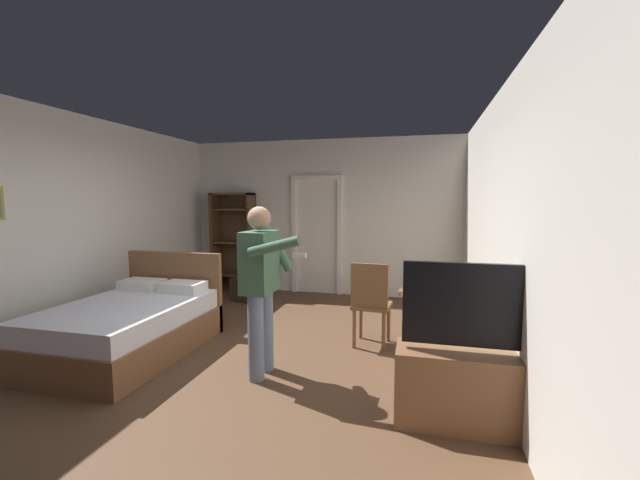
# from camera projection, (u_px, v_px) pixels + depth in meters

# --- Properties ---
(ground_plane) EXTENTS (7.37, 7.37, 0.00)m
(ground_plane) POSITION_uv_depth(u_px,v_px,m) (244.00, 367.00, 4.09)
(ground_plane) COLOR brown
(wall_back) EXTENTS (5.09, 0.12, 2.76)m
(wall_back) POSITION_uv_depth(u_px,v_px,m) (323.00, 217.00, 7.24)
(wall_back) COLOR silver
(wall_back) RESTS_ON ground_plane
(wall_left) EXTENTS (0.15, 6.94, 2.76)m
(wall_left) POSITION_uv_depth(u_px,v_px,m) (40.00, 228.00, 4.55)
(wall_left) COLOR silver
(wall_left) RESTS_ON ground_plane
(wall_right) EXTENTS (0.12, 6.94, 2.76)m
(wall_right) POSITION_uv_depth(u_px,v_px,m) (515.00, 238.00, 3.35)
(wall_right) COLOR silver
(wall_right) RESTS_ON ground_plane
(doorway_frame) EXTENTS (0.93, 0.08, 2.13)m
(doorway_frame) POSITION_uv_depth(u_px,v_px,m) (317.00, 226.00, 7.20)
(doorway_frame) COLOR white
(doorway_frame) RESTS_ON ground_plane
(bed) EXTENTS (1.32, 1.92, 1.02)m
(bed) POSITION_uv_depth(u_px,v_px,m) (131.00, 325.00, 4.47)
(bed) COLOR brown
(bed) RESTS_ON ground_plane
(bookshelf) EXTENTS (0.80, 0.32, 1.82)m
(bookshelf) POSITION_uv_depth(u_px,v_px,m) (234.00, 238.00, 7.46)
(bookshelf) COLOR #4C331E
(bookshelf) RESTS_ON ground_plane
(tv_flatscreen) EXTENTS (1.15, 0.40, 1.25)m
(tv_flatscreen) POSITION_uv_depth(u_px,v_px,m) (474.00, 379.00, 2.98)
(tv_flatscreen) COLOR brown
(tv_flatscreen) RESTS_ON ground_plane
(side_table) EXTENTS (0.68, 0.68, 0.70)m
(side_table) POSITION_uv_depth(u_px,v_px,m) (429.00, 312.00, 4.38)
(side_table) COLOR brown
(side_table) RESTS_ON ground_plane
(laptop) EXTENTS (0.40, 0.41, 0.16)m
(laptop) POSITION_uv_depth(u_px,v_px,m) (426.00, 288.00, 4.32)
(laptop) COLOR black
(laptop) RESTS_ON side_table
(bottle_on_table) EXTENTS (0.06, 0.06, 0.25)m
(bottle_on_table) POSITION_uv_depth(u_px,v_px,m) (444.00, 285.00, 4.23)
(bottle_on_table) COLOR #145317
(bottle_on_table) RESTS_ON side_table
(wooden_chair) EXTENTS (0.45, 0.45, 0.99)m
(wooden_chair) POSITION_uv_depth(u_px,v_px,m) (371.00, 301.00, 4.59)
(wooden_chair) COLOR brown
(wooden_chair) RESTS_ON ground_plane
(person_blue_shirt) EXTENTS (0.67, 0.57, 1.64)m
(person_blue_shirt) POSITION_uv_depth(u_px,v_px,m) (261.00, 279.00, 3.81)
(person_blue_shirt) COLOR slate
(person_blue_shirt) RESTS_ON ground_plane
(suitcase_dark) EXTENTS (0.58, 0.51, 0.39)m
(suitcase_dark) POSITION_uv_depth(u_px,v_px,m) (248.00, 289.00, 6.74)
(suitcase_dark) COLOR black
(suitcase_dark) RESTS_ON ground_plane
(suitcase_small) EXTENTS (0.56, 0.43, 0.42)m
(suitcase_small) POSITION_uv_depth(u_px,v_px,m) (252.00, 286.00, 6.92)
(suitcase_small) COLOR #4C1919
(suitcase_small) RESTS_ON ground_plane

